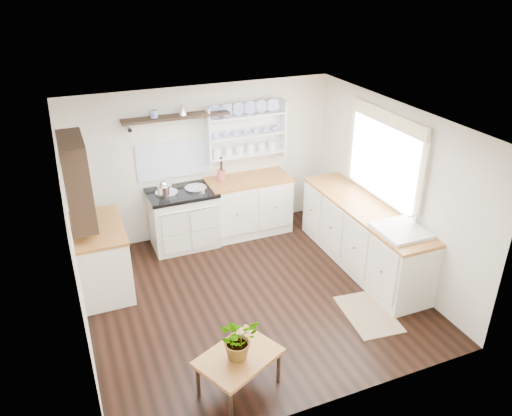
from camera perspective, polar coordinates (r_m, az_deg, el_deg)
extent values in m
cube|color=black|center=(6.51, -0.55, -9.88)|extent=(4.00, 3.80, 0.01)
cube|color=beige|center=(7.55, -5.99, 5.28)|extent=(4.00, 0.02, 2.30)
cube|color=beige|center=(6.83, 15.20, 2.11)|extent=(0.02, 3.80, 2.30)
cube|color=beige|center=(5.57, -20.11, -4.37)|extent=(0.02, 3.80, 2.30)
cube|color=white|center=(5.47, -0.65, 9.93)|extent=(4.00, 3.80, 0.01)
cube|color=white|center=(6.78, 14.53, 5.25)|extent=(0.04, 1.40, 1.00)
cube|color=white|center=(6.77, 14.39, 5.23)|extent=(0.02, 1.50, 1.10)
cube|color=#FCF5CA|center=(6.58, 14.81, 9.91)|extent=(0.04, 1.55, 0.18)
cube|color=beige|center=(7.46, -8.28, -1.36)|extent=(0.94, 0.61, 0.83)
cube|color=black|center=(7.26, -8.50, 1.70)|extent=(0.98, 0.65, 0.05)
cylinder|color=silver|center=(7.21, -10.18, 1.71)|extent=(0.32, 0.32, 0.03)
cylinder|color=silver|center=(7.30, -6.88, 2.26)|extent=(0.32, 0.32, 0.03)
cylinder|color=silver|center=(7.01, -7.72, -0.27)|extent=(0.85, 0.02, 0.02)
cube|color=silver|center=(7.75, -0.85, 0.27)|extent=(1.25, 0.60, 0.88)
cube|color=brown|center=(7.56, -0.88, 3.26)|extent=(1.27, 0.63, 0.04)
cube|color=silver|center=(7.05, 12.08, -3.21)|extent=(0.60, 2.40, 0.88)
cube|color=brown|center=(6.84, 12.43, 0.00)|extent=(0.62, 2.43, 0.04)
cube|color=white|center=(6.36, 16.08, -3.42)|extent=(0.55, 0.60, 0.28)
cylinder|color=silver|center=(6.38, 17.73, -1.50)|extent=(0.02, 0.02, 0.22)
cube|color=silver|center=(6.71, -17.20, -5.47)|extent=(0.60, 1.10, 0.88)
cube|color=brown|center=(6.50, -17.71, -2.17)|extent=(0.62, 1.13, 0.04)
cube|color=white|center=(7.59, -1.34, 8.74)|extent=(1.20, 0.03, 0.90)
cube|color=white|center=(7.51, -1.09, 8.55)|extent=(1.20, 0.22, 0.02)
cylinder|color=navy|center=(7.44, -1.14, 10.55)|extent=(0.20, 0.02, 0.20)
cube|color=black|center=(7.09, -9.11, 10.26)|extent=(1.50, 0.24, 0.04)
cone|color=black|center=(7.08, -14.35, 8.81)|extent=(0.06, 0.20, 0.06)
cone|color=black|center=(7.35, -4.20, 10.21)|extent=(0.06, 0.20, 0.06)
cube|color=black|center=(6.22, -19.82, 3.05)|extent=(0.28, 0.80, 1.05)
cylinder|color=#AF4B40|center=(7.47, -4.00, 3.76)|extent=(0.13, 0.13, 0.15)
cube|color=brown|center=(5.05, -2.00, -16.68)|extent=(0.94, 0.83, 0.04)
cylinder|color=black|center=(4.92, -2.90, -21.65)|extent=(0.04, 0.04, 0.38)
cylinder|color=black|center=(5.16, -6.64, -19.00)|extent=(0.04, 0.04, 0.38)
cylinder|color=black|center=(5.27, 2.59, -17.65)|extent=(0.04, 0.04, 0.38)
cylinder|color=black|center=(5.49, -1.15, -15.43)|extent=(0.04, 0.04, 0.38)
imported|color=#3F7233|center=(4.90, -2.04, -14.68)|extent=(0.45, 0.41, 0.43)
cube|color=olive|center=(6.33, 12.70, -11.74)|extent=(0.64, 0.90, 0.02)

